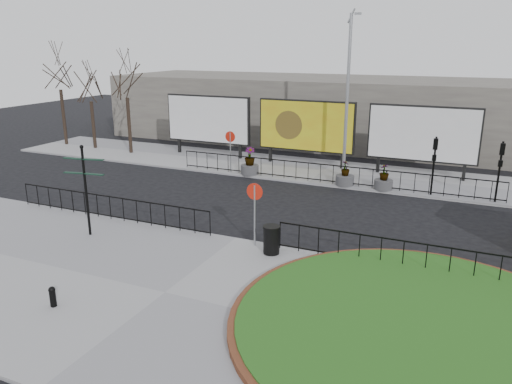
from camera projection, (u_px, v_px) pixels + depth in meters
The scene contains 26 objects.
ground at pixel (236, 240), 19.94m from camera, with size 90.00×90.00×0.00m, color black.
pavement_near at pixel (165, 294), 15.55m from camera, with size 30.00×10.00×0.12m, color gray.
pavement_far at pixel (323, 171), 30.42m from camera, with size 44.00×6.00×0.12m, color gray.
brick_edge at pixel (419, 327), 13.45m from camera, with size 10.40×10.40×0.18m, color brown.
grass_lawn at pixel (419, 327), 13.45m from camera, with size 10.00×10.00×0.22m, color #244512.
railing_near_left at pixel (110, 207), 21.84m from camera, with size 10.00×0.10×1.10m, color black, non-canonical shape.
railing_near_right at pixel (403, 255), 16.95m from camera, with size 9.00×0.10×1.10m, color black, non-canonical shape.
railing_far at pixel (327, 174), 27.50m from camera, with size 18.00×0.10×1.10m, color black, non-canonical shape.
speed_sign_far at pixel (230, 143), 29.58m from camera, with size 0.64×0.07×2.47m.
speed_sign_near at pixel (255, 201), 18.66m from camera, with size 0.64×0.07×2.47m.
billboard_left at pixel (208, 120), 33.87m from camera, with size 6.20×0.31×4.10m.
billboard_mid at pixel (306, 126), 31.13m from camera, with size 6.20×0.31×4.10m.
billboard_right at pixel (423, 134), 28.40m from camera, with size 6.20×0.31×4.10m.
lamp_post at pixel (347, 95), 27.60m from camera, with size 0.74×0.18×9.23m.
signal_pole_a at pixel (434, 157), 24.97m from camera, with size 0.22×0.26×3.00m.
signal_pole_b at pixel (500, 163), 23.80m from camera, with size 0.22×0.26×3.00m.
tree_left at pixel (128, 103), 34.44m from camera, with size 2.00×2.00×7.00m, color #2D2119, non-canonical shape.
tree_mid at pixel (92, 106), 36.19m from camera, with size 2.00×2.00×6.20m, color #2D2119, non-canonical shape.
tree_far at pixel (61, 95), 37.35m from camera, with size 2.00×2.00×7.50m, color #2D2119, non-canonical shape.
building_backdrop at pixel (362, 112), 38.47m from camera, with size 40.00×10.00×5.00m, color slate.
fingerpost_sign at pixel (85, 182), 19.61m from camera, with size 1.73×0.56×3.70m.
bollard at pixel (53, 296), 14.62m from camera, with size 0.20×0.20×0.63m.
litter_bin at pixel (271, 240), 18.29m from camera, with size 0.64×0.64×1.07m.
planter_a at pixel (250, 164), 29.43m from camera, with size 1.05×1.05×1.61m.
planter_b at pixel (345, 177), 27.23m from camera, with size 1.01×1.01×1.36m.
planter_c at pixel (384, 181), 26.40m from camera, with size 0.97×0.97×1.38m.
Camera 1 is at (8.30, -16.61, 7.57)m, focal length 35.00 mm.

